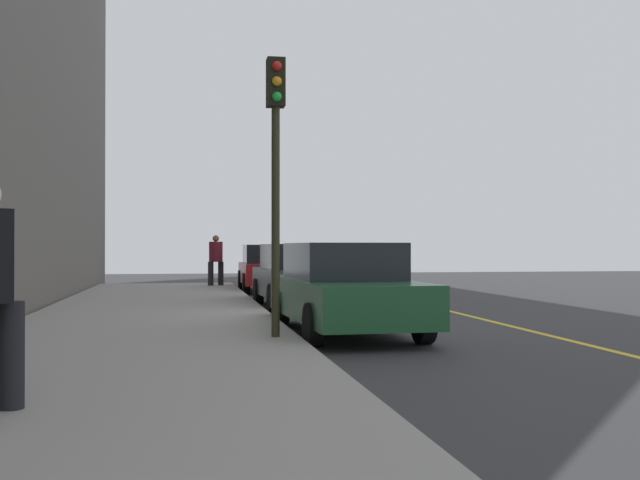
{
  "coord_description": "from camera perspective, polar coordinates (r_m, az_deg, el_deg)",
  "views": [
    {
      "loc": [
        14.12,
        -2.63,
        1.45
      ],
      "look_at": [
        -1.63,
        0.1,
        1.59
      ],
      "focal_mm": 43.48,
      "sensor_mm": 36.0,
      "label": 1
    }
  ],
  "objects": [
    {
      "name": "sidewalk",
      "position": [
        14.21,
        -12.55,
        -6.04
      ],
      "size": [
        28.0,
        4.6,
        0.15
      ],
      "primitive_type": "cube",
      "color": "gray",
      "rests_on": "ground"
    },
    {
      "name": "traffic_light_pole",
      "position": [
        11.28,
        -3.28,
        6.86
      ],
      "size": [
        0.35,
        0.26,
        4.02
      ],
      "color": "#2D2D19",
      "rests_on": "sidewalk"
    },
    {
      "name": "parked_car_red",
      "position": [
        25.25,
        -3.74,
        -2.06
      ],
      "size": [
        4.43,
        1.95,
        1.51
      ],
      "color": "black",
      "rests_on": "ground"
    },
    {
      "name": "pedestrian_burgundy_coat",
      "position": [
        26.22,
        -7.68,
        -1.36
      ],
      "size": [
        0.53,
        0.53,
        1.69
      ],
      "color": "black",
      "rests_on": "sidewalk"
    },
    {
      "name": "parked_car_charcoal",
      "position": [
        18.57,
        -1.5,
        -2.63
      ],
      "size": [
        4.3,
        2.0,
        1.51
      ],
      "color": "black",
      "rests_on": "ground"
    },
    {
      "name": "lane_stripe_centre",
      "position": [
        15.35,
        12.62,
        -5.89
      ],
      "size": [
        28.0,
        0.14,
        0.01
      ],
      "primitive_type": "cube",
      "color": "gold",
      "rests_on": "ground"
    },
    {
      "name": "parked_car_green",
      "position": [
        12.88,
        1.81,
        -3.57
      ],
      "size": [
        4.77,
        2.04,
        1.51
      ],
      "color": "black",
      "rests_on": "ground"
    },
    {
      "name": "ground_plane",
      "position": [
        14.44,
        0.73,
        -6.26
      ],
      "size": [
        56.0,
        56.0,
        0.0
      ],
      "primitive_type": "plane",
      "color": "#333335"
    }
  ]
}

